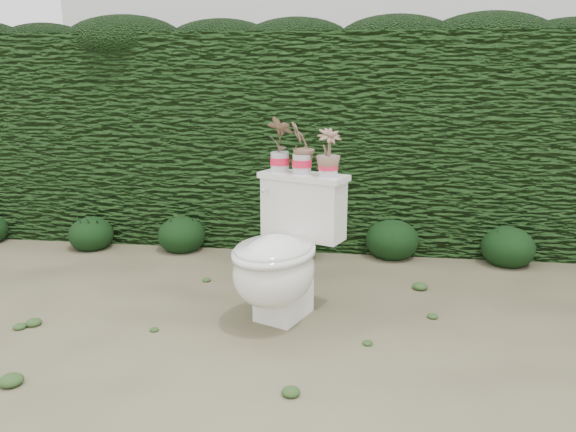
# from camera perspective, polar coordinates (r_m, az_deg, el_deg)

# --- Properties ---
(ground) EXTENTS (60.00, 60.00, 0.00)m
(ground) POSITION_cam_1_polar(r_m,az_deg,el_deg) (3.26, -2.16, -9.67)
(ground) COLOR #827B5A
(ground) RESTS_ON ground
(hedge) EXTENTS (8.00, 1.00, 1.60)m
(hedge) POSITION_cam_1_polar(r_m,az_deg,el_deg) (4.58, 1.22, 7.90)
(hedge) COLOR #224717
(hedge) RESTS_ON ground
(house_wall) EXTENTS (8.00, 3.50, 4.00)m
(house_wall) POSITION_cam_1_polar(r_m,az_deg,el_deg) (8.94, 8.76, 18.77)
(house_wall) COLOR silver
(house_wall) RESTS_ON ground
(toilet) EXTENTS (0.68, 0.80, 0.78)m
(toilet) POSITION_cam_1_polar(r_m,az_deg,el_deg) (3.05, -0.63, -4.17)
(toilet) COLOR white
(toilet) RESTS_ON ground
(potted_plant_left) EXTENTS (0.19, 0.17, 0.30)m
(potted_plant_left) POSITION_cam_1_polar(r_m,az_deg,el_deg) (3.20, -0.85, 7.20)
(potted_plant_left) COLOR #3B7D26
(potted_plant_left) RESTS_ON toilet
(potted_plant_center) EXTENTS (0.18, 0.19, 0.28)m
(potted_plant_center) POSITION_cam_1_polar(r_m,az_deg,el_deg) (3.13, 1.43, 6.82)
(potted_plant_center) COLOR #3B7D26
(potted_plant_center) RESTS_ON toilet
(potted_plant_right) EXTENTS (0.18, 0.18, 0.24)m
(potted_plant_right) POSITION_cam_1_polar(r_m,az_deg,el_deg) (3.06, 4.13, 6.30)
(potted_plant_right) COLOR #3B7D26
(potted_plant_right) RESTS_ON toilet
(liriope_clump_1) EXTENTS (0.34, 0.34, 0.27)m
(liriope_clump_1) POSITION_cam_1_polar(r_m,az_deg,el_deg) (4.58, -19.40, -1.43)
(liriope_clump_1) COLOR black
(liriope_clump_1) RESTS_ON ground
(liriope_clump_2) EXTENTS (0.36, 0.36, 0.29)m
(liriope_clump_2) POSITION_cam_1_polar(r_m,az_deg,el_deg) (4.35, -10.77, -1.56)
(liriope_clump_2) COLOR black
(liriope_clump_2) RESTS_ON ground
(liriope_clump_3) EXTENTS (0.37, 0.37, 0.29)m
(liriope_clump_3) POSITION_cam_1_polar(r_m,az_deg,el_deg) (4.10, 0.54, -2.25)
(liriope_clump_3) COLOR black
(liriope_clump_3) RESTS_ON ground
(liriope_clump_4) EXTENTS (0.39, 0.39, 0.31)m
(liriope_clump_4) POSITION_cam_1_polar(r_m,az_deg,el_deg) (4.19, 10.54, -2.01)
(liriope_clump_4) COLOR black
(liriope_clump_4) RESTS_ON ground
(liriope_clump_5) EXTENTS (0.37, 0.37, 0.30)m
(liriope_clump_5) POSITION_cam_1_polar(r_m,az_deg,el_deg) (4.26, 21.47, -2.63)
(liriope_clump_5) COLOR black
(liriope_clump_5) RESTS_ON ground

